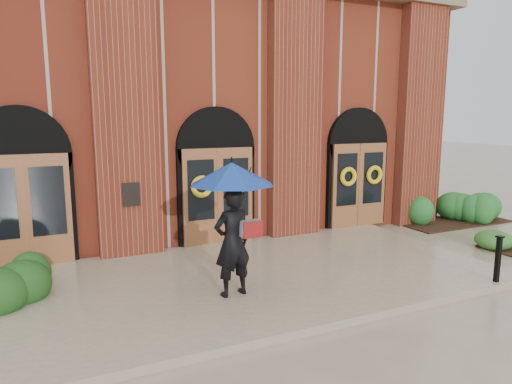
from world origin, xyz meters
TOP-DOWN VIEW (x-y plane):
  - ground at (0.00, 0.00)m, footprint 90.00×90.00m
  - landing at (0.00, 0.15)m, footprint 10.00×5.30m
  - church_building at (0.00, 8.78)m, footprint 16.20×12.53m
  - man_with_umbrella at (-0.99, -0.73)m, footprint 1.77×1.77m
  - metal_post at (4.09, -2.35)m, footprint 0.13×0.13m
  - hedge_wall_right at (8.00, 2.20)m, footprint 3.42×1.37m

SIDE VIEW (x-z plane):
  - ground at x=0.00m, z-range 0.00..0.00m
  - landing at x=0.00m, z-range 0.00..0.15m
  - hedge_wall_right at x=8.00m, z-range 0.00..0.88m
  - metal_post at x=4.09m, z-range 0.17..1.13m
  - man_with_umbrella at x=-0.99m, z-range 0.65..3.15m
  - church_building at x=0.00m, z-range 0.00..7.00m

